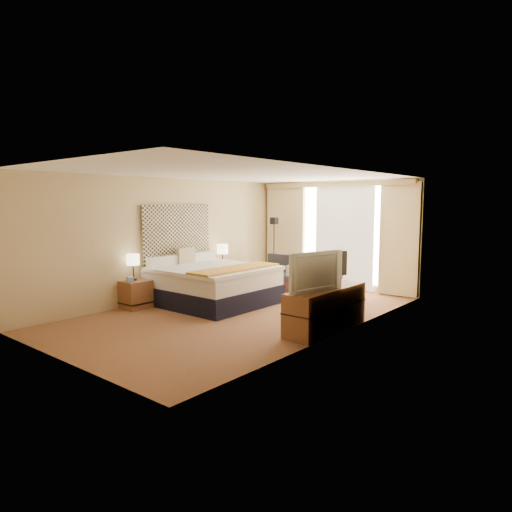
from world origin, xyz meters
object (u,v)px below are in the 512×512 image
Objects in this scene: floor_lamp at (274,237)px; desk_chair at (334,278)px; nightstand_right at (223,278)px; bed at (211,284)px; lamp_right at (222,250)px; lamp_left at (133,260)px; media_dresser at (326,309)px; loveseat at (284,278)px; nightstand_left at (136,294)px; television at (311,271)px.

floor_lamp reaches higher than desk_chair.
floor_lamp is (0.35, 1.52, 0.93)m from nightstand_right.
bed is 4.11× the size of lamp_right.
floor_lamp is 1.58× the size of desk_chair.
nightstand_right is 2.61m from lamp_left.
lamp_left is (-3.73, -1.07, 0.61)m from media_dresser.
floor_lamp is (-0.69, 0.48, 0.94)m from loveseat.
loveseat is (1.05, 3.54, -0.01)m from nightstand_left.
floor_lamp is at bearing 76.87° from nightstand_right.
floor_lamp is at bearing 138.40° from media_dresser.
lamp_right reaches higher than nightstand_right.
floor_lamp is at bearing -177.33° from desk_chair.
desk_chair is (2.65, 3.13, 0.20)m from nightstand_left.
bed is at bearing 90.65° from television.
media_dresser is at bearing -48.05° from loveseat.
floor_lamp is 4.06m from lamp_left.
nightstand_right is 2.73m from desk_chair.
media_dresser is at bearing -21.40° from nightstand_right.
bed reaches higher than loveseat.
floor_lamp reaches higher than nightstand_right.
desk_chair is (2.30, -0.89, -0.73)m from floor_lamp.
lamp_left is at bearing -154.69° from nightstand_left.
desk_chair and lamp_left have the same top height.
media_dresser is 3.64m from loveseat.
nightstand_right is 1.00× the size of lamp_right.
bed is at bearing -100.96° from loveseat.
loveseat is 2.56× the size of lamp_left.
nightstand_left is at bearing -90.00° from nightstand_right.
loveseat is 1.66m from lamp_right.
desk_chair is at bearing 116.76° from media_dresser.
lamp_left is at bearing -90.77° from nightstand_right.
bed is 2.97m from television.
television is at bearing 10.63° from lamp_left.
television reaches higher than media_dresser.
television is (3.68, 0.69, 0.06)m from lamp_left.
lamp_left is (-2.69, -3.14, 0.48)m from desk_chair.
desk_chair reaches higher than nightstand_left.
bed is at bearing -56.21° from nightstand_right.
desk_chair is at bearing 14.66° from lamp_right.
bed reaches higher than nightstand_right.
television reaches higher than lamp_left.
media_dresser is at bearing -41.60° from floor_lamp.
bed and lamp_right have the same top height.
lamp_right is (0.03, -0.06, 0.70)m from nightstand_right.
nightstand_left is 4.14m from floor_lamp.
loveseat is at bearing 83.92° from bed.
nightstand_left and nightstand_right have the same top height.
loveseat is at bearing 55.18° from television.
floor_lamp reaches higher than bed.
floor_lamp is at bearing 84.50° from lamp_left.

